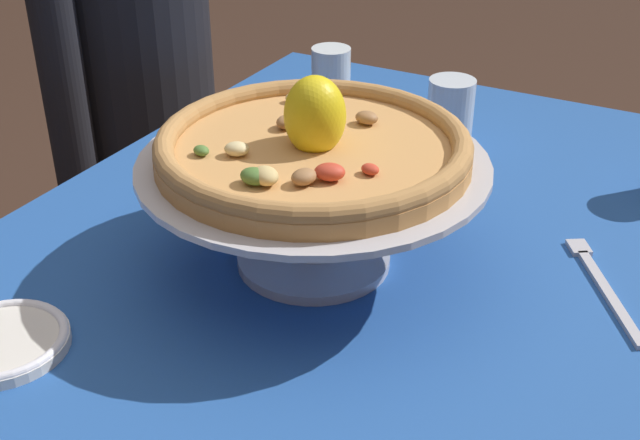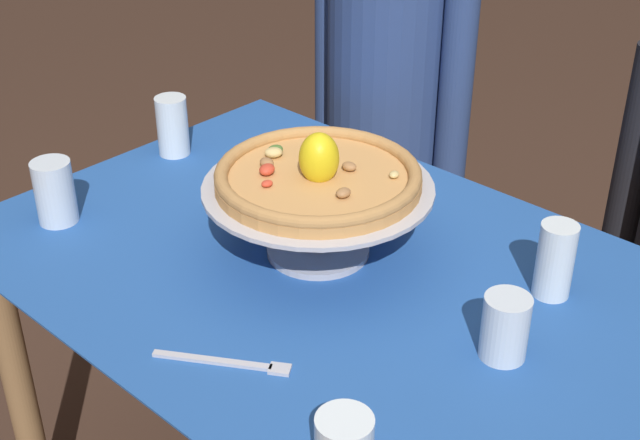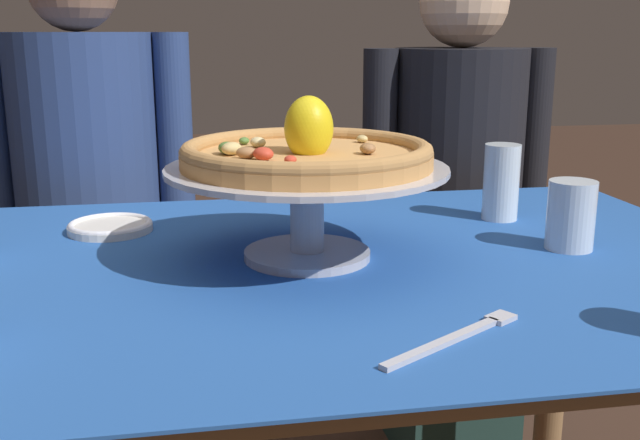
{
  "view_description": "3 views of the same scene",
  "coord_description": "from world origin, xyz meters",
  "px_view_note": "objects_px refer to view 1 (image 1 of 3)",
  "views": [
    {
      "loc": [
        -0.78,
        -0.38,
        1.29
      ],
      "look_at": [
        -0.02,
        0.02,
        0.79
      ],
      "focal_mm": 46.53,
      "sensor_mm": 36.0,
      "label": 1
    },
    {
      "loc": [
        0.87,
        -0.95,
        1.6
      ],
      "look_at": [
        -0.03,
        0.01,
        0.82
      ],
      "focal_mm": 49.56,
      "sensor_mm": 36.0,
      "label": 2
    },
    {
      "loc": [
        -0.2,
        -0.99,
        1.06
      ],
      "look_at": [
        -0.02,
        0.03,
        0.8
      ],
      "focal_mm": 41.56,
      "sensor_mm": 36.0,
      "label": 3
    }
  ],
  "objects_px": {
    "dinner_fork": "(601,283)",
    "pizza": "(313,145)",
    "pizza_stand": "(313,191)",
    "diner_right": "(142,135)",
    "water_glass_side_right": "(449,117)",
    "water_glass_back_right": "(331,94)",
    "side_plate": "(2,342)"
  },
  "relations": [
    {
      "from": "dinner_fork",
      "to": "pizza",
      "type": "bearing_deg",
      "value": 110.03
    },
    {
      "from": "pizza_stand",
      "to": "diner_right",
      "type": "height_order",
      "value": "diner_right"
    },
    {
      "from": "water_glass_side_right",
      "to": "pizza",
      "type": "bearing_deg",
      "value": 177.26
    },
    {
      "from": "pizza",
      "to": "diner_right",
      "type": "xyz_separation_m",
      "value": [
        0.47,
        0.67,
        -0.32
      ]
    },
    {
      "from": "pizza_stand",
      "to": "water_glass_back_right",
      "type": "distance_m",
      "value": 0.41
    },
    {
      "from": "water_glass_back_right",
      "to": "pizza",
      "type": "bearing_deg",
      "value": -155.18
    },
    {
      "from": "pizza",
      "to": "water_glass_side_right",
      "type": "bearing_deg",
      "value": -2.74
    },
    {
      "from": "water_glass_back_right",
      "to": "water_glass_side_right",
      "type": "xyz_separation_m",
      "value": [
        0.03,
        -0.19,
        -0.01
      ]
    },
    {
      "from": "pizza",
      "to": "side_plate",
      "type": "distance_m",
      "value": 0.39
    },
    {
      "from": "water_glass_back_right",
      "to": "dinner_fork",
      "type": "relative_size",
      "value": 0.7
    },
    {
      "from": "dinner_fork",
      "to": "diner_right",
      "type": "bearing_deg",
      "value": 69.94
    },
    {
      "from": "water_glass_side_right",
      "to": "side_plate",
      "type": "bearing_deg",
      "value": 162.25
    },
    {
      "from": "water_glass_side_right",
      "to": "side_plate",
      "type": "xyz_separation_m",
      "value": [
        -0.69,
        0.22,
        -0.04
      ]
    },
    {
      "from": "water_glass_back_right",
      "to": "diner_right",
      "type": "bearing_deg",
      "value": 78.14
    },
    {
      "from": "side_plate",
      "to": "dinner_fork",
      "type": "height_order",
      "value": "side_plate"
    },
    {
      "from": "pizza",
      "to": "side_plate",
      "type": "xyz_separation_m",
      "value": [
        -0.3,
        0.2,
        -0.15
      ]
    },
    {
      "from": "pizza",
      "to": "water_glass_back_right",
      "type": "bearing_deg",
      "value": 24.82
    },
    {
      "from": "dinner_fork",
      "to": "water_glass_back_right",
      "type": "bearing_deg",
      "value": 62.37
    },
    {
      "from": "pizza_stand",
      "to": "diner_right",
      "type": "distance_m",
      "value": 0.86
    },
    {
      "from": "pizza_stand",
      "to": "dinner_fork",
      "type": "height_order",
      "value": "pizza_stand"
    },
    {
      "from": "pizza_stand",
      "to": "diner_right",
      "type": "relative_size",
      "value": 0.32
    },
    {
      "from": "water_glass_back_right",
      "to": "side_plate",
      "type": "bearing_deg",
      "value": 177.21
    },
    {
      "from": "water_glass_side_right",
      "to": "diner_right",
      "type": "relative_size",
      "value": 0.08
    },
    {
      "from": "side_plate",
      "to": "diner_right",
      "type": "relative_size",
      "value": 0.11
    },
    {
      "from": "pizza_stand",
      "to": "side_plate",
      "type": "bearing_deg",
      "value": 145.54
    },
    {
      "from": "pizza",
      "to": "side_plate",
      "type": "height_order",
      "value": "pizza"
    },
    {
      "from": "side_plate",
      "to": "dinner_fork",
      "type": "distance_m",
      "value": 0.66
    },
    {
      "from": "side_plate",
      "to": "water_glass_back_right",
      "type": "bearing_deg",
      "value": -2.79
    },
    {
      "from": "water_glass_back_right",
      "to": "diner_right",
      "type": "distance_m",
      "value": 0.55
    },
    {
      "from": "pizza_stand",
      "to": "side_plate",
      "type": "height_order",
      "value": "pizza_stand"
    },
    {
      "from": "dinner_fork",
      "to": "diner_right",
      "type": "distance_m",
      "value": 1.06
    },
    {
      "from": "water_glass_back_right",
      "to": "water_glass_side_right",
      "type": "height_order",
      "value": "water_glass_back_right"
    }
  ]
}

